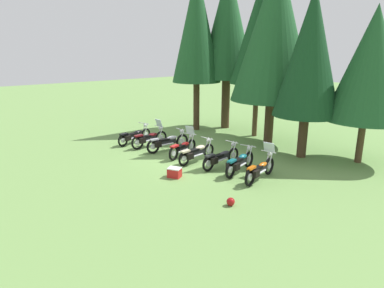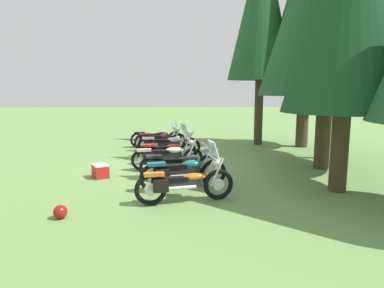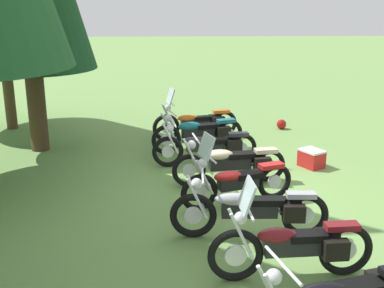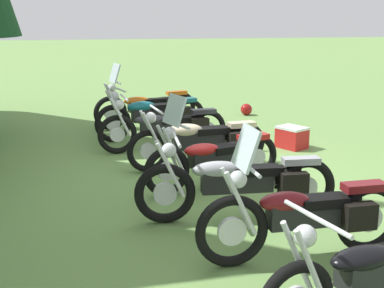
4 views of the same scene
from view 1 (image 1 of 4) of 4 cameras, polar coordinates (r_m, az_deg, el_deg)
name	(u,v)px [view 1 (image 1 of 4)]	position (r m, az deg, el deg)	size (l,w,h in m)	color
ground_plane	(189,159)	(15.67, -0.46, -2.45)	(80.00, 80.00, 0.00)	#6B934C
motorcycle_0	(134,136)	(18.33, -9.69, 1.41)	(0.98, 2.27, 0.98)	black
motorcycle_1	(149,138)	(17.52, -7.20, 0.99)	(0.67, 2.18, 1.37)	black
motorcycle_2	(167,142)	(16.77, -4.16, 0.34)	(0.66, 2.41, 1.01)	black
motorcycle_3	(183,147)	(15.88, -1.49, -0.52)	(0.93, 2.05, 1.35)	black
motorcycle_4	(196,152)	(15.08, 0.73, -1.40)	(0.81, 2.27, 0.98)	black
motorcycle_5	(221,157)	(14.50, 4.82, -2.24)	(0.73, 2.31, 0.99)	black
motorcycle_6	(240,162)	(13.88, 8.02, -3.03)	(0.96, 2.22, 1.01)	black
motorcycle_7	(260,169)	(13.25, 11.32, -4.15)	(0.83, 2.22, 1.36)	black
pine_tree_0	(197,27)	(20.84, 0.79, 19.07)	(2.91, 2.91, 9.35)	#42301E
pine_tree_1	(228,24)	(21.49, 6.00, 19.35)	(3.36, 3.36, 9.57)	#42301E
pine_tree_2	(259,33)	(19.54, 11.22, 17.73)	(3.05, 3.05, 8.37)	brown
pine_tree_3	(275,29)	(18.01, 13.72, 18.20)	(4.13, 4.13, 9.32)	#42301E
pine_tree_4	(310,53)	(16.03, 19.21, 14.20)	(2.93, 2.93, 7.49)	#42301E
pine_tree_5	(371,65)	(16.20, 27.84, 11.71)	(3.35, 3.35, 6.64)	#4C3823
picnic_cooler	(174,172)	(13.41, -2.96, -4.78)	(0.62, 0.58, 0.39)	red
dropped_helmet	(231,202)	(11.15, 6.50, -9.59)	(0.27, 0.27, 0.27)	maroon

